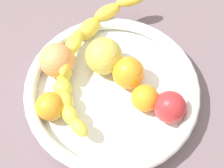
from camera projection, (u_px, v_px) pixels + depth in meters
kitchen_counter at (112, 98)px, 68.93cm from camera, size 120.00×120.00×3.00cm
fruit_bowl at (112, 90)px, 65.65cm from camera, size 35.10×35.10×4.35cm
banana_draped_left at (67, 86)px, 63.55cm from camera, size 19.89×13.24×4.63cm
banana_draped_right at (93, 28)px, 69.76cm from camera, size 26.28×11.79×5.62cm
orange_front at (50, 106)px, 61.27cm from camera, size 5.58×5.58×5.58cm
orange_mid_left at (128, 73)px, 64.27cm from camera, size 6.47×6.47×6.47cm
orange_mid_right at (145, 98)px, 62.23cm from camera, size 5.35×5.35×5.35cm
apple_yellow at (104, 56)px, 65.48cm from camera, size 7.57×7.57×7.57cm
tomato_red at (169, 109)px, 60.66cm from camera, size 6.22×6.22×6.22cm
peach_blush at (56, 62)px, 65.11cm from camera, size 7.12×7.12×7.12cm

